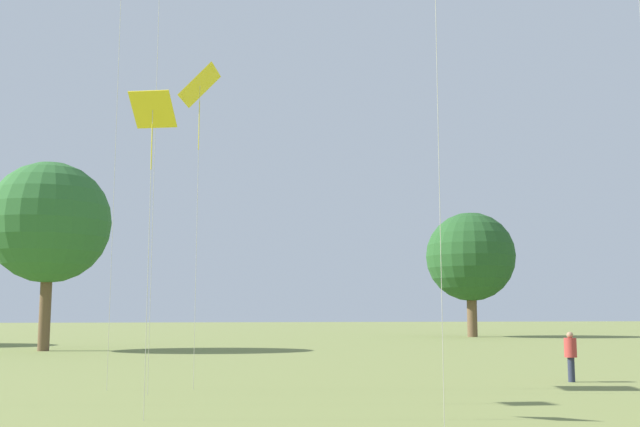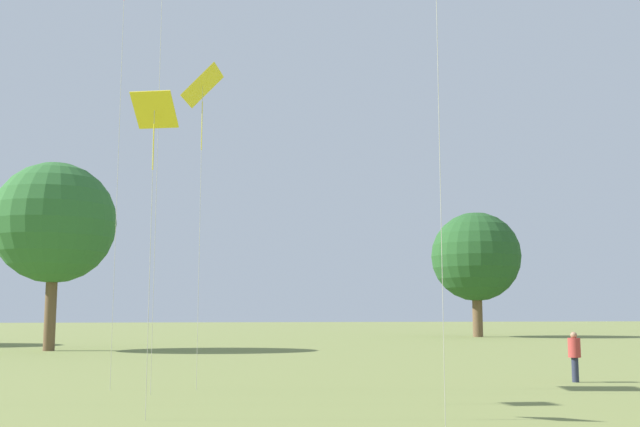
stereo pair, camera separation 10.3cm
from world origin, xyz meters
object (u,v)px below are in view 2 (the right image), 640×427
object	(u,v)px
person_standing_1	(574,353)
distant_tree_2	(476,257)
distant_tree_1	(55,223)
kite_7	(203,90)
kite_6	(154,118)

from	to	relation	value
person_standing_1	distant_tree_2	distance (m)	42.66
person_standing_1	distant_tree_1	distance (m)	30.58
kite_7	distant_tree_2	size ratio (longest dim) A/B	0.86
distant_tree_2	distant_tree_1	bearing A→B (deg)	-150.77
person_standing_1	distant_tree_2	bearing A→B (deg)	-149.25
kite_6	distant_tree_1	distance (m)	29.51
distant_tree_1	kite_7	bearing A→B (deg)	-70.00
kite_6	kite_7	bearing A→B (deg)	-37.70
person_standing_1	distant_tree_1	world-z (taller)	distant_tree_1
person_standing_1	kite_6	world-z (taller)	kite_6
distant_tree_2	person_standing_1	bearing A→B (deg)	-107.04
person_standing_1	kite_6	size ratio (longest dim) A/B	0.23
kite_7	distant_tree_1	bearing A→B (deg)	-101.90
kite_7	distant_tree_2	distance (m)	47.35
kite_6	distant_tree_1	world-z (taller)	distant_tree_1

